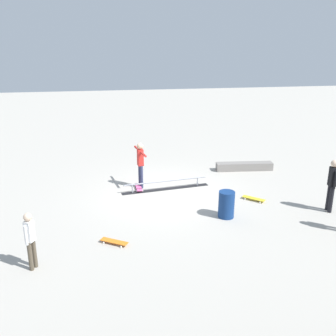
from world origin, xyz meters
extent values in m
plane|color=#ADA89E|center=(0.00, 0.00, 0.00)|extent=(60.00, 60.00, 0.00)
cube|color=black|center=(-0.11, -0.37, 0.01)|extent=(3.33, 0.68, 0.01)
cylinder|color=gray|center=(-1.37, -0.54, 0.16)|extent=(0.04, 0.04, 0.32)
cylinder|color=gray|center=(1.15, -0.21, 0.16)|extent=(0.04, 0.04, 0.32)
cylinder|color=gray|center=(-0.11, -0.37, 0.32)|extent=(3.15, 0.47, 0.05)
cube|color=gray|center=(-3.78, -2.00, 0.17)|extent=(2.43, 0.65, 0.33)
cylinder|color=#2D3351|center=(0.80, -0.82, 0.44)|extent=(0.15, 0.15, 0.87)
cylinder|color=#2D3351|center=(0.77, -0.65, 0.44)|extent=(0.15, 0.15, 0.87)
cube|color=red|center=(0.78, -0.74, 1.18)|extent=(0.24, 0.26, 0.62)
sphere|color=tan|center=(0.78, -0.74, 1.61)|extent=(0.24, 0.24, 0.24)
cylinder|color=red|center=(0.86, -1.14, 1.41)|extent=(0.19, 0.59, 0.08)
cylinder|color=red|center=(0.71, -0.34, 1.41)|extent=(0.19, 0.59, 0.08)
cube|color=#E05993|center=(0.89, -0.55, 0.08)|extent=(0.22, 0.80, 0.02)
cylinder|color=white|center=(1.01, -0.82, 0.03)|extent=(0.03, 0.05, 0.05)
cylinder|color=white|center=(0.78, -0.82, 0.03)|extent=(0.03, 0.05, 0.05)
cylinder|color=white|center=(1.00, -0.27, 0.03)|extent=(0.03, 0.05, 0.05)
cylinder|color=white|center=(0.77, -0.28, 0.03)|extent=(0.03, 0.05, 0.05)
cylinder|color=black|center=(-5.03, 2.34, 0.44)|extent=(0.14, 0.14, 0.88)
cylinder|color=black|center=(-5.01, 2.51, 0.44)|extent=(0.14, 0.14, 0.88)
cube|color=black|center=(-5.02, 2.42, 1.20)|extent=(0.22, 0.25, 0.63)
sphere|color=beige|center=(-5.02, 2.42, 1.63)|extent=(0.24, 0.24, 0.24)
cylinder|color=black|center=(-5.03, 2.27, 1.14)|extent=(0.09, 0.09, 0.59)
cylinder|color=black|center=(-5.01, 2.58, 1.14)|extent=(0.09, 0.09, 0.59)
cylinder|color=brown|center=(3.97, 4.32, 0.37)|extent=(0.15, 0.15, 0.75)
cylinder|color=brown|center=(3.89, 4.19, 0.37)|extent=(0.15, 0.15, 0.75)
cube|color=white|center=(3.93, 4.26, 1.01)|extent=(0.25, 0.25, 0.53)
sphere|color=beige|center=(3.93, 4.26, 1.38)|extent=(0.20, 0.20, 0.20)
cylinder|color=white|center=(4.00, 4.37, 0.96)|extent=(0.09, 0.09, 0.50)
cylinder|color=white|center=(3.87, 4.14, 0.96)|extent=(0.09, 0.09, 0.50)
cube|color=orange|center=(1.94, 3.40, 0.08)|extent=(0.78, 0.60, 0.02)
cylinder|color=white|center=(2.24, 3.35, 0.03)|extent=(0.06, 0.05, 0.05)
cylinder|color=white|center=(2.11, 3.16, 0.03)|extent=(0.06, 0.05, 0.05)
cylinder|color=white|center=(1.78, 3.64, 0.03)|extent=(0.06, 0.05, 0.05)
cylinder|color=white|center=(1.65, 3.45, 0.03)|extent=(0.06, 0.05, 0.05)
cube|color=yellow|center=(-2.95, 1.18, 0.08)|extent=(0.72, 0.70, 0.02)
cylinder|color=white|center=(-3.22, 1.29, 0.03)|extent=(0.06, 0.06, 0.05)
cylinder|color=white|center=(-3.06, 1.46, 0.03)|extent=(0.06, 0.06, 0.05)
cylinder|color=white|center=(-2.83, 0.91, 0.03)|extent=(0.06, 0.06, 0.05)
cylinder|color=white|center=(-2.67, 1.08, 0.03)|extent=(0.06, 0.06, 0.05)
cylinder|color=navy|center=(-1.59, 2.28, 0.43)|extent=(0.50, 0.50, 0.85)
camera|label=1|loc=(2.07, 12.90, 5.34)|focal=41.39mm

